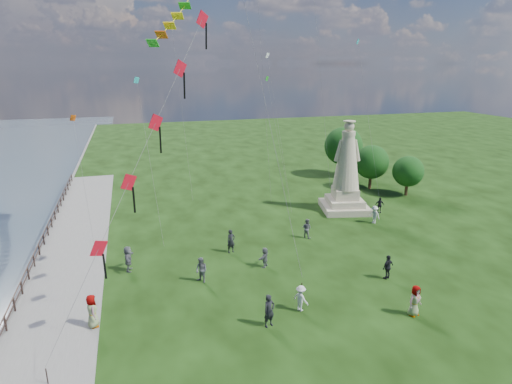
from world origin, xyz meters
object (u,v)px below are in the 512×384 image
object	(u,v)px
person_4	(415,301)
person_3	(388,267)
person_2	(301,298)
lamppost	(348,183)
person_9	(380,205)
person_1	(201,270)
statue	(346,178)
person_0	(269,311)
person_5	(128,259)
person_8	(374,215)
person_7	(307,228)
person_10	(92,313)
person_11	(265,257)
person_6	(231,241)

from	to	relation	value
person_4	person_3	bearing A→B (deg)	60.78
person_3	person_4	size ratio (longest dim) A/B	0.92
person_2	person_4	world-z (taller)	person_4
lamppost	person_2	distance (m)	19.09
person_3	person_9	world-z (taller)	person_3
person_1	person_9	size ratio (longest dim) A/B	1.14
statue	person_3	bearing A→B (deg)	-93.20
person_1	person_0	bearing A→B (deg)	-13.72
person_5	person_4	bearing A→B (deg)	-116.92
person_0	person_5	xyz separation A→B (m)	(-7.38, 9.11, -0.03)
person_1	person_8	world-z (taller)	person_1
person_0	person_7	xyz separation A→B (m)	(6.95, 11.09, -0.12)
statue	person_4	distance (m)	18.75
person_8	person_9	distance (m)	3.17
person_9	person_10	world-z (taller)	person_10
lamppost	person_7	world-z (taller)	lamppost
person_5	person_7	xyz separation A→B (m)	(14.33, 1.97, -0.09)
person_3	person_11	bearing A→B (deg)	-48.16
person_5	person_9	distance (m)	24.34
statue	person_5	size ratio (longest dim) A/B	4.80
person_1	person_5	distance (m)	5.58
person_10	person_4	bearing A→B (deg)	-112.96
person_3	person_10	size ratio (longest dim) A/B	0.90
person_6	person_9	xyz separation A→B (m)	(16.04, 4.87, -0.16)
person_3	person_9	xyz separation A→B (m)	(6.88, 12.00, -0.09)
statue	person_11	xyz separation A→B (m)	(-11.36, -9.59, -2.61)
person_6	person_8	bearing A→B (deg)	-3.78
person_1	person_10	xyz separation A→B (m)	(-6.57, -3.43, 0.08)
statue	person_9	bearing A→B (deg)	-16.43
statue	person_2	size ratio (longest dim) A/B	5.57
person_10	statue	bearing A→B (deg)	-68.70
statue	person_8	distance (m)	4.87
person_2	person_8	world-z (taller)	person_8
person_3	person_10	xyz separation A→B (m)	(-18.70, -0.34, 0.09)
statue	person_10	bearing A→B (deg)	-135.38
person_1	person_9	bearing A→B (deg)	76.80
person_1	person_2	size ratio (longest dim) A/B	1.10
statue	person_1	xyz separation A→B (m)	(-16.07, -10.55, -2.47)
person_11	person_10	bearing A→B (deg)	-27.60
person_1	person_5	bearing A→B (deg)	-162.09
person_6	person_7	xyz separation A→B (m)	(6.72, 1.05, -0.09)
person_6	person_10	xyz separation A→B (m)	(-9.55, -7.46, 0.03)
person_9	person_7	bearing A→B (deg)	-143.52
statue	person_5	bearing A→B (deg)	-147.29
person_6	person_11	distance (m)	3.54
person_5	person_6	world-z (taller)	person_6
person_3	person_5	distance (m)	17.87
person_3	person_7	size ratio (longest dim) A/B	1.03
person_0	person_8	distance (m)	18.92
person_2	person_6	bearing A→B (deg)	-16.08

